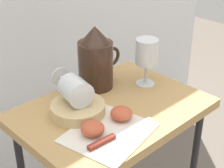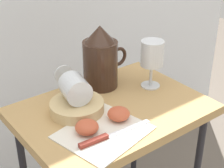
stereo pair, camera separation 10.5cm
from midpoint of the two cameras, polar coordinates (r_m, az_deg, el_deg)
name	(u,v)px [view 1 (the left image)]	position (r m, az deg, el deg)	size (l,w,h in m)	color
table	(112,130)	(1.13, -2.66, -7.43)	(0.57, 0.41, 0.73)	tan
linen_napkin	(109,133)	(0.97, -3.59, -7.90)	(0.23, 0.19, 0.00)	silver
basket_tray	(78,109)	(1.05, -8.34, -4.09)	(0.16, 0.16, 0.04)	tan
pitcher	(96,63)	(1.17, -5.18, 3.31)	(0.17, 0.12, 0.21)	#382319
wine_glass_upright	(147,54)	(1.17, 3.04, 4.74)	(0.07, 0.07, 0.16)	silver
wine_glass_tipped_near	(75,90)	(1.04, -8.84, -1.02)	(0.10, 0.16, 0.08)	silver
apple_half_left	(93,129)	(0.96, -6.27, -7.22)	(0.06, 0.06, 0.04)	#C15133
apple_half_right	(121,113)	(1.01, -1.43, -4.82)	(0.06, 0.06, 0.04)	#C15133
knife	(112,137)	(0.94, -3.17, -8.62)	(0.22, 0.03, 0.01)	silver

